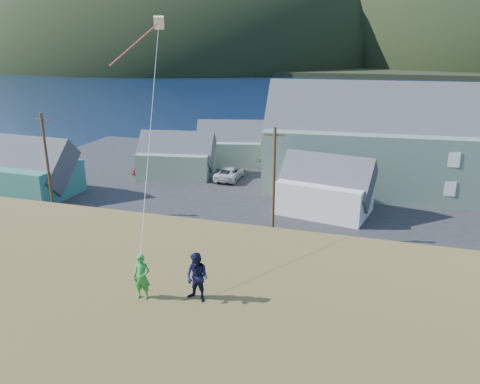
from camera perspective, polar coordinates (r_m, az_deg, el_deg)
name	(u,v)px	position (r m, az deg, el deg)	size (l,w,h in m)	color
ground	(274,251)	(36.20, 4.15, -7.15)	(900.00, 900.00, 0.00)	#0A1638
grass_strip	(268,261)	(34.42, 3.41, -8.44)	(110.00, 8.00, 0.10)	#4C3D19
waterfront_lot	(308,186)	(51.83, 8.31, 0.69)	(72.00, 36.00, 0.12)	#28282B
wharf	(293,139)	(74.68, 6.47, 6.45)	(26.00, 14.00, 0.90)	gray
far_shore	(375,60)	(362.37, 16.19, 15.17)	(900.00, 320.00, 2.00)	black
far_hills	(435,63)	(313.00, 22.70, 14.34)	(760.00, 265.00, 143.00)	black
lodge	(457,144)	(52.62, 24.95, 5.29)	(39.65, 13.79, 13.70)	slate
shed_teal	(28,170)	(52.23, -24.46, 2.43)	(9.64, 7.04, 7.40)	#337765
shed_palegreen_near	(177,156)	(55.21, -7.75, 4.32)	(9.46, 6.67, 6.35)	slate
shed_white	(326,187)	(43.49, 10.40, 0.58)	(9.15, 6.92, 6.61)	white
shed_palegreen_far	(236,144)	(60.41, -0.44, 5.87)	(11.12, 7.88, 6.78)	gray
utility_poles	(256,184)	(36.25, 1.97, 0.99)	(37.25, 0.24, 9.35)	#47331E
parked_cars	(244,166)	(56.37, 0.50, 3.14)	(22.90, 12.66, 1.57)	#A3A3A7
kite_flyer_green	(142,277)	(15.97, -11.88, -10.10)	(0.57, 0.37, 1.56)	green
kite_flyer_navy	(197,277)	(15.56, -5.24, -10.32)	(0.82, 0.64, 1.68)	#121433
kite_rig	(155,29)	(22.63, -10.32, 18.97)	(2.14, 4.48, 11.56)	#FDE4C0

